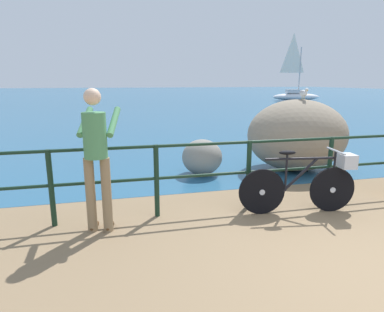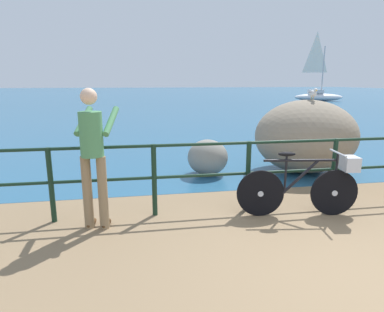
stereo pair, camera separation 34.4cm
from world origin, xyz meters
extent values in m
cube|color=#846B4C|center=(0.00, 20.00, -0.05)|extent=(120.00, 120.00, 0.10)
cube|color=#285B7F|center=(0.00, 47.74, 0.00)|extent=(120.00, 90.00, 0.01)
cylinder|color=black|center=(-3.40, 1.91, 0.51)|extent=(0.07, 0.07, 1.02)
cylinder|color=black|center=(-2.04, 1.91, 0.51)|extent=(0.07, 0.07, 1.02)
cylinder|color=black|center=(-0.68, 1.91, 0.51)|extent=(0.07, 0.07, 1.02)
cylinder|color=black|center=(0.68, 1.91, 0.51)|extent=(0.07, 0.07, 1.02)
cylinder|color=black|center=(0.00, 1.91, 1.00)|extent=(9.51, 0.04, 0.04)
cylinder|color=black|center=(0.00, 1.91, 0.55)|extent=(9.51, 0.04, 0.04)
cylinder|color=black|center=(-0.59, 1.63, 0.33)|extent=(0.66, 0.13, 0.66)
cylinder|color=#B7BCC6|center=(-0.59, 1.63, 0.33)|extent=(0.09, 0.07, 0.08)
cylinder|color=black|center=(0.44, 1.48, 0.33)|extent=(0.66, 0.13, 0.66)
cylinder|color=#B7BCC6|center=(0.44, 1.48, 0.33)|extent=(0.09, 0.07, 0.08)
cylinder|color=black|center=(-0.07, 1.56, 0.80)|extent=(0.98, 0.18, 0.04)
cylinder|color=black|center=(-0.05, 1.55, 0.57)|extent=(0.50, 0.11, 0.50)
cylinder|color=black|center=(-0.25, 1.58, 0.59)|extent=(0.03, 0.03, 0.53)
ellipsoid|color=black|center=(-0.25, 1.58, 0.89)|extent=(0.25, 0.13, 0.06)
cylinder|color=black|center=(0.44, 1.48, 0.62)|extent=(0.03, 0.03, 0.57)
cylinder|color=#B7BCC6|center=(0.44, 1.48, 0.90)|extent=(0.10, 0.48, 0.03)
cube|color=#B7BCC6|center=(0.62, 1.46, 0.75)|extent=(0.23, 0.27, 0.20)
cylinder|color=#8C7251|center=(-2.90, 1.63, 0.47)|extent=(0.12, 0.12, 0.95)
ellipsoid|color=#513319|center=(-2.89, 1.69, 0.04)|extent=(0.16, 0.28, 0.08)
cylinder|color=#8C7251|center=(-2.71, 1.58, 0.47)|extent=(0.12, 0.12, 0.95)
ellipsoid|color=#513319|center=(-2.69, 1.64, 0.04)|extent=(0.16, 0.28, 0.08)
cylinder|color=#4C8C59|center=(-2.80, 1.61, 1.23)|extent=(0.28, 0.28, 0.55)
sphere|color=beige|center=(-2.80, 1.61, 1.68)|extent=(0.20, 0.20, 0.20)
cylinder|color=#4C8C59|center=(-2.92, 1.88, 1.36)|extent=(0.20, 0.52, 0.34)
cylinder|color=#4C8C59|center=(-2.57, 1.80, 1.36)|extent=(0.20, 0.52, 0.34)
ellipsoid|color=gray|center=(1.18, 3.72, 0.74)|extent=(2.10, 1.83, 1.49)
ellipsoid|color=gray|center=(-0.86, 3.83, 0.36)|extent=(0.81, 0.79, 0.72)
cylinder|color=gold|center=(1.24, 3.65, 1.52)|extent=(0.01, 0.01, 0.06)
cylinder|color=gold|center=(1.20, 3.65, 1.52)|extent=(0.01, 0.01, 0.06)
ellipsoid|color=white|center=(1.22, 3.65, 1.61)|extent=(0.13, 0.27, 0.13)
ellipsoid|color=#9E9EA3|center=(1.22, 3.67, 1.64)|extent=(0.14, 0.25, 0.06)
sphere|color=white|center=(1.21, 3.53, 1.68)|extent=(0.08, 0.08, 0.08)
cone|color=gold|center=(1.20, 3.48, 1.68)|extent=(0.03, 0.05, 0.02)
ellipsoid|color=white|center=(14.64, 26.38, 0.36)|extent=(4.58, 2.29, 0.70)
cube|color=silver|center=(14.35, 26.45, 0.89)|extent=(1.45, 1.08, 0.36)
cylinder|color=#B2B2B7|center=(14.84, 26.34, 2.81)|extent=(0.10, 0.10, 4.20)
pyramid|color=white|center=(14.11, 26.51, 4.38)|extent=(1.57, 0.43, 3.57)
camera|label=1|loc=(-2.60, -2.47, 1.86)|focal=31.09mm
camera|label=2|loc=(-2.27, -2.54, 1.86)|focal=31.09mm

